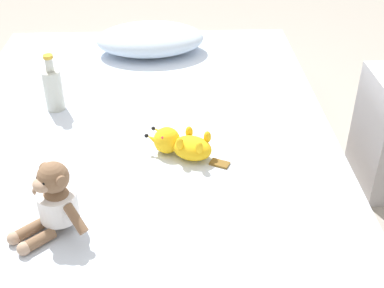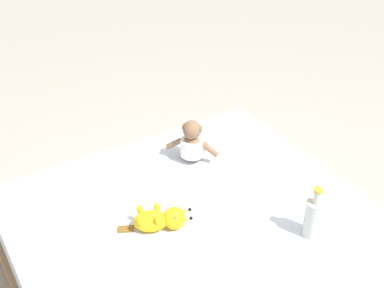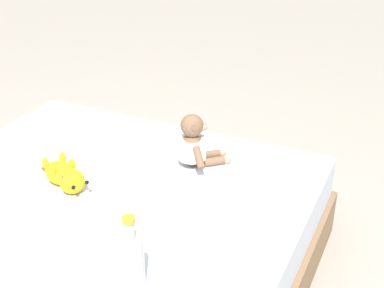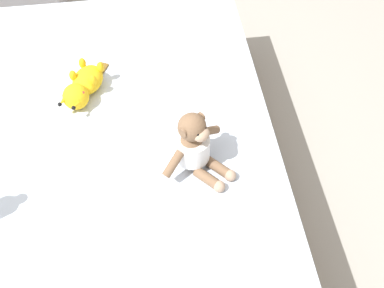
{
  "view_description": "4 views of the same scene",
  "coord_description": "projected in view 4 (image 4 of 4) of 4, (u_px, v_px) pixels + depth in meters",
  "views": [
    {
      "loc": [
        0.14,
        -1.88,
        1.51
      ],
      "look_at": [
        0.2,
        -0.3,
        0.46
      ],
      "focal_mm": 48.41,
      "sensor_mm": 36.0,
      "label": 1
    },
    {
      "loc": [
        0.89,
        1.18,
        1.91
      ],
      "look_at": [
        -0.22,
        -0.65,
        0.5
      ],
      "focal_mm": 46.74,
      "sensor_mm": 36.0,
      "label": 2
    },
    {
      "loc": [
        -1.06,
        1.12,
        1.53
      ],
      "look_at": [
        -0.22,
        -0.65,
        0.5
      ],
      "focal_mm": 49.27,
      "sensor_mm": 36.0,
      "label": 3
    },
    {
      "loc": [
        -1.42,
        -0.49,
        1.95
      ],
      "look_at": [
        -0.22,
        -0.65,
        0.5
      ],
      "focal_mm": 52.63,
      "sensor_mm": 36.0,
      "label": 4
    }
  ],
  "objects": [
    {
      "name": "bed",
      "position": [
        20.0,
        168.0,
        2.21
      ],
      "size": [
        1.59,
        2.0,
        0.4
      ],
      "color": "#846647",
      "rests_on": "ground_plane"
    },
    {
      "name": "ground_plane",
      "position": [
        31.0,
        196.0,
        2.36
      ],
      "size": [
        16.0,
        16.0,
        0.0
      ],
      "primitive_type": "plane",
      "color": "#9E998E"
    },
    {
      "name": "plush_monkey",
      "position": [
        194.0,
        146.0,
        1.89
      ],
      "size": [
        0.26,
        0.26,
        0.24
      ],
      "color": "brown",
      "rests_on": "bed"
    },
    {
      "name": "plush_yellow_creature",
      "position": [
        83.0,
        86.0,
        2.14
      ],
      "size": [
        0.32,
        0.2,
        0.1
      ],
      "color": "yellow",
      "rests_on": "bed"
    }
  ]
}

